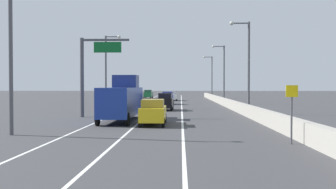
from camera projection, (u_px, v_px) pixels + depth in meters
ground_plane at (173, 103)px, 68.00m from camera, size 320.00×320.00×0.00m
lane_stripe_left at (136, 105)px, 59.18m from camera, size 0.16×130.00×0.00m
lane_stripe_center at (159, 105)px, 59.07m from camera, size 0.16×130.00×0.00m
lane_stripe_right at (182, 105)px, 58.95m from camera, size 0.16×130.00×0.00m
jersey_barrier_right at (239, 107)px, 43.74m from camera, size 0.60×120.00×1.10m
overhead_sign_gantry at (90, 67)px, 36.82m from camera, size 4.68×0.36×7.50m
speed_advisory_sign at (292, 110)px, 19.78m from camera, size 0.60×0.11×3.00m
lamp_post_right_second at (246, 61)px, 40.77m from camera, size 2.14×0.44×9.74m
lamp_post_right_third at (222, 70)px, 64.77m from camera, size 2.14×0.44×9.74m
lamp_post_right_fourth at (211, 74)px, 88.78m from camera, size 2.14×0.44×9.74m
lamp_post_left_near at (15, 42)px, 23.30m from camera, size 2.14×0.44×9.74m
lamp_post_left_mid at (108, 66)px, 52.11m from camera, size 2.14×0.44×9.74m
car_white_0 at (172, 96)px, 78.09m from camera, size 2.05×4.72×1.98m
car_blue_1 at (168, 98)px, 62.25m from camera, size 1.90×4.22×2.05m
car_green_2 at (148, 94)px, 92.39m from camera, size 1.99×4.45×2.00m
car_black_3 at (165, 102)px, 47.08m from camera, size 1.90×4.41×2.10m
car_yellow_4 at (153, 112)px, 29.50m from camera, size 1.90×4.79×1.96m
box_truck at (122, 100)px, 32.96m from camera, size 2.65×9.53×3.92m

